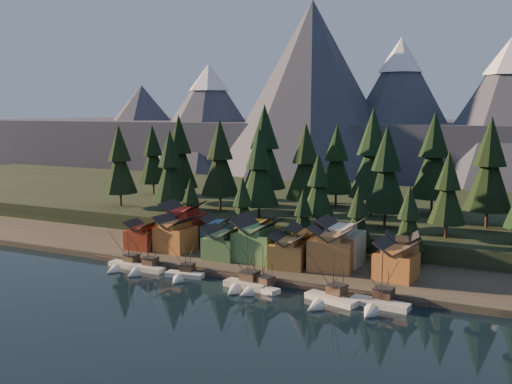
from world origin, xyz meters
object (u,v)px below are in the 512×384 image
at_px(boat_4, 258,283).
at_px(house_front_0, 142,234).
at_px(boat_0, 124,260).
at_px(house_back_1, 218,231).
at_px(boat_2, 183,270).
at_px(boat_5, 328,293).
at_px(house_front_1, 175,233).
at_px(boat_6, 378,298).
at_px(boat_3, 243,278).
at_px(house_back_0, 183,222).
at_px(boat_1, 143,264).

height_order(boat_4, house_front_0, boat_4).
height_order(boat_0, house_front_0, boat_0).
xyz_separation_m(house_front_0, house_back_1, (16.55, 9.74, 0.44)).
height_order(boat_2, boat_5, boat_5).
xyz_separation_m(boat_5, house_front_0, (-54.58, 15.11, 3.21)).
bearing_deg(boat_2, house_front_1, 119.65).
distance_m(boat_6, house_front_1, 57.22).
height_order(boat_5, house_front_1, house_front_1).
xyz_separation_m(boat_3, boat_6, (27.95, 0.30, -0.21)).
xyz_separation_m(house_back_0, house_back_1, (10.65, -0.37, -1.53)).
distance_m(boat_0, boat_6, 59.99).
xyz_separation_m(boat_4, boat_5, (15.13, -0.81, 0.15)).
bearing_deg(boat_4, house_front_1, 170.81).
xyz_separation_m(house_front_1, house_back_0, (-3.04, 8.42, 1.09)).
bearing_deg(boat_5, house_back_0, 168.55).
relative_size(boat_5, house_back_0, 1.04).
distance_m(boat_1, house_back_0, 23.88).
xyz_separation_m(boat_1, boat_2, (10.86, -0.22, -0.08)).
bearing_deg(boat_1, boat_0, 176.54).
relative_size(boat_1, boat_4, 1.04).
distance_m(boat_0, boat_3, 32.07).
xyz_separation_m(boat_4, house_back_0, (-33.55, 24.41, 5.33)).
bearing_deg(boat_6, house_back_1, 159.58).
xyz_separation_m(boat_2, house_back_0, (-14.77, 23.17, 5.37)).
height_order(boat_2, house_back_1, house_back_1).
relative_size(house_back_0, house_back_1, 1.39).
distance_m(boat_1, boat_5, 44.83).
bearing_deg(boat_2, boat_6, -9.77).
relative_size(boat_6, house_front_0, 1.68).
relative_size(boat_0, boat_2, 1.04).
height_order(boat_0, boat_3, boat_3).
relative_size(boat_5, house_back_1, 1.44).
bearing_deg(house_back_0, house_front_1, -78.74).
height_order(boat_4, boat_6, boat_6).
bearing_deg(house_front_1, boat_5, -15.85).
distance_m(boat_2, boat_4, 18.82).
bearing_deg(boat_3, boat_2, -178.31).
height_order(boat_4, boat_5, boat_5).
bearing_deg(house_front_1, boat_1, -82.21).
distance_m(boat_2, house_front_0, 24.68).
bearing_deg(house_front_1, boat_3, -25.90).
xyz_separation_m(boat_3, house_front_1, (-26.99, 15.75, 3.78)).
xyz_separation_m(boat_1, house_front_0, (-9.80, 12.84, 3.32)).
bearing_deg(house_back_0, boat_5, -35.97).
bearing_deg(house_front_1, house_back_1, 50.93).
height_order(boat_3, boat_4, boat_3).
bearing_deg(boat_4, house_back_0, 162.44).
height_order(boat_3, house_back_1, boat_3).
distance_m(boat_6, house_back_1, 52.97).
xyz_separation_m(boat_0, boat_5, (50.67, -2.76, 0.15)).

